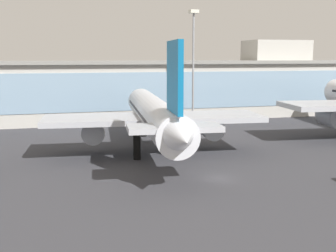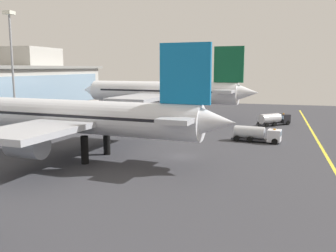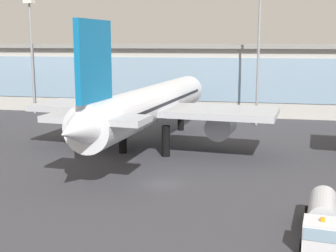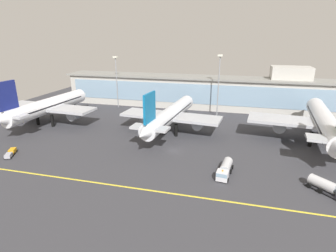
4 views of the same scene
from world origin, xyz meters
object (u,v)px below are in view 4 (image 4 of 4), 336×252
(apron_light_mast_west, at_px, (116,74))
(service_truck_far, at_px, (330,188))
(airliner_near_left, at_px, (49,106))
(apron_light_mast_centre, at_px, (219,77))
(airliner_near_right, at_px, (170,115))
(baggage_tug_near, at_px, (11,153))
(airliner_far_right, at_px, (325,123))
(fuel_tanker_truck, at_px, (225,169))

(apron_light_mast_west, bearing_deg, service_truck_far, -37.55)
(airliner_near_left, bearing_deg, apron_light_mast_centre, -64.09)
(airliner_near_left, distance_m, airliner_near_right, 46.59)
(baggage_tug_near, xyz_separation_m, apron_light_mast_west, (6.32, 57.42, 14.46))
(airliner_near_right, distance_m, airliner_far_right, 47.61)
(baggage_tug_near, relative_size, apron_light_mast_west, 0.25)
(fuel_tanker_truck, relative_size, apron_light_mast_centre, 0.37)
(airliner_near_left, xyz_separation_m, baggage_tug_near, (8.10, -27.97, -6.03))
(baggage_tug_near, height_order, apron_light_mast_centre, apron_light_mast_centre)
(fuel_tanker_truck, height_order, service_truck_far, same)
(airliner_near_right, bearing_deg, apron_light_mast_west, 54.77)
(airliner_far_right, bearing_deg, airliner_near_right, 97.19)
(apron_light_mast_centre, bearing_deg, airliner_near_left, -157.85)
(airliner_near_right, relative_size, fuel_tanker_truck, 5.20)
(airliner_near_left, height_order, service_truck_far, airliner_near_left)
(airliner_near_left, relative_size, airliner_far_right, 0.91)
(airliner_near_left, height_order, baggage_tug_near, airliner_near_left)
(baggage_tug_near, bearing_deg, apron_light_mast_west, -31.84)
(airliner_far_right, height_order, fuel_tanker_truck, airliner_far_right)
(service_truck_far, height_order, apron_light_mast_west, apron_light_mast_west)
(airliner_far_right, xyz_separation_m, apron_light_mast_centre, (-33.56, 21.81, 9.20))
(apron_light_mast_centre, bearing_deg, airliner_near_right, -121.50)
(baggage_tug_near, distance_m, apron_light_mast_west, 59.54)
(airliner_near_right, xyz_separation_m, service_truck_far, (41.76, -29.10, -4.75))
(airliner_near_left, bearing_deg, fuel_tanker_truck, -106.35)
(apron_light_mast_west, xyz_separation_m, apron_light_mast_centre, (46.16, -4.79, 0.98))
(baggage_tug_near, relative_size, apron_light_mast_centre, 0.23)
(airliner_near_right, xyz_separation_m, airliner_far_right, (47.59, 1.09, 0.77))
(airliner_far_right, bearing_deg, airliner_near_left, 97.62)
(airliner_near_left, height_order, apron_light_mast_west, apron_light_mast_west)
(apron_light_mast_centre, bearing_deg, service_truck_far, -61.93)
(apron_light_mast_west, bearing_deg, airliner_far_right, -18.46)
(service_truck_far, bearing_deg, baggage_tug_near, -135.31)
(airliner_near_left, bearing_deg, apron_light_mast_west, -22.32)
(fuel_tanker_truck, distance_m, apron_light_mast_west, 76.13)
(airliner_far_right, bearing_deg, service_truck_far, 174.95)
(fuel_tanker_truck, height_order, apron_light_mast_centre, apron_light_mast_centre)
(fuel_tanker_truck, xyz_separation_m, service_truck_far, (21.81, -2.99, 0.00))
(fuel_tanker_truck, bearing_deg, airliner_far_right, 141.95)
(fuel_tanker_truck, relative_size, service_truck_far, 1.14)
(airliner_near_left, bearing_deg, baggage_tug_near, -160.08)
(airliner_far_right, xyz_separation_m, baggage_tug_near, (-86.03, -30.81, -6.24))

